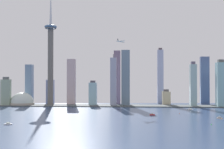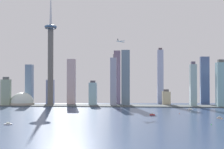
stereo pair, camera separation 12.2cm
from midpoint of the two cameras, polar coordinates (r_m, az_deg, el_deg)
name	(u,v)px [view 2 (the right image)]	position (r m, az deg, el deg)	size (l,w,h in m)	color
ground_plane	(92,140)	(391.14, -3.71, -12.07)	(6000.00, 6000.00, 0.00)	navy
waterfront_pier	(115,106)	(887.29, 0.59, -5.79)	(784.19, 68.43, 2.42)	#474E4F
observation_tower	(51,52)	(937.05, -11.27, 4.08)	(36.64, 36.64, 353.67)	#67635D
stadium_dome	(22,103)	(948.40, -16.27, -5.05)	(71.11, 71.11, 61.07)	#AEA394
skyscraper_0	(166,98)	(941.11, 9.98, -4.26)	(23.61, 26.05, 46.70)	beige
skyscraper_1	(224,96)	(953.44, 20.05, -3.80)	(21.51, 26.77, 59.08)	#3F668C
skyscraper_2	(29,84)	(984.51, -15.02, -1.79)	(20.84, 20.93, 122.37)	#6A86A6
skyscraper_3	(71,82)	(936.01, -7.52, -1.38)	(24.10, 16.84, 137.91)	beige
skyscraper_4	(117,77)	(975.35, 0.96, -0.49)	(20.45, 14.43, 167.80)	slate
skyscraper_5	(193,85)	(894.77, 14.76, -1.88)	(17.59, 21.65, 126.71)	#9ABDBC
skyscraper_6	(126,78)	(907.25, 2.55, -0.62)	(24.34, 23.24, 162.71)	slate
skyscraper_7	(221,84)	(901.18, 19.45, -1.71)	(23.22, 27.16, 131.22)	#86BABE
skyscraper_8	(50,92)	(981.95, -11.34, -3.16)	(21.06, 24.10, 75.76)	#707DA6
skyscraper_9	(93,94)	(910.04, -3.55, -3.54)	(22.77, 19.25, 73.43)	#97C1CA
skyscraper_10	(205,80)	(994.74, 16.74, -1.06)	(26.66, 15.65, 147.02)	#4B608D
skyscraper_11	(160,76)	(991.00, 8.91, -0.34)	(18.99, 15.34, 176.93)	#AAB2D5
skyscraper_12	(6,92)	(944.44, -19.01, -3.11)	(27.69, 12.47, 84.00)	#90A58B
skyscraper_13	(113,82)	(891.96, 0.26, -1.36)	(16.95, 24.27, 149.72)	#9BA1BB
boat_0	(8,124)	(549.15, -18.63, -8.65)	(13.70, 7.14, 4.30)	white
boat_1	(220,118)	(639.26, 19.27, -7.57)	(9.37, 14.99, 6.96)	beige
boat_2	(190,109)	(808.77, 14.23, -6.21)	(15.27, 5.64, 3.64)	white
boat_3	(152,114)	(666.68, 7.45, -7.33)	(11.55, 6.52, 7.70)	#B22625
channel_buoy_0	(211,124)	(546.86, 17.85, -8.73)	(1.98, 1.98, 2.19)	green
channel_buoy_1	(180,113)	(703.85, 12.38, -7.02)	(1.90, 1.90, 2.09)	#E54C19
airplane	(121,41)	(847.06, 1.63, 6.14)	(25.97, 27.58, 7.91)	silver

